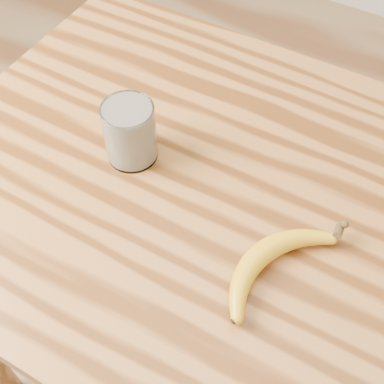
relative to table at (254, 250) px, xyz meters
The scene contains 3 objects.
table is the anchor object (origin of this frame).
smoothie_glass 0.31m from the table, behind, with size 0.09×0.09×0.11m.
banana 0.18m from the table, 65.80° to the right, with size 0.11×0.30×0.04m, color gold, non-canonical shape.
Camera 1 is at (0.15, -0.49, 1.62)m, focal length 50.00 mm.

